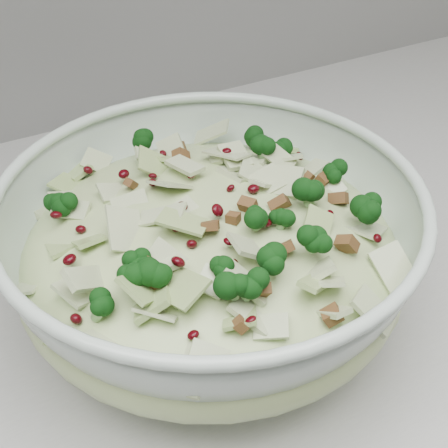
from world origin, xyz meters
name	(u,v)px	position (x,y,z in m)	size (l,w,h in m)	color
mixing_bowl	(211,254)	(0.58, 1.60, 0.97)	(0.41, 0.41, 0.13)	#B4C6B8
salad	(211,234)	(0.58, 1.60, 0.99)	(0.33, 0.33, 0.13)	#B8C989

